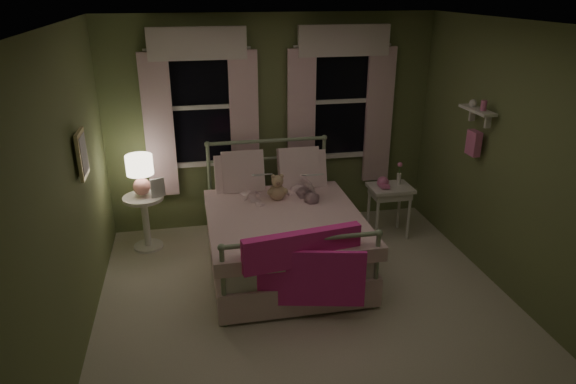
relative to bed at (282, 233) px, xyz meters
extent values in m
plane|color=beige|center=(0.10, -0.94, -0.38)|extent=(4.20, 4.20, 0.00)
plane|color=white|center=(0.10, -0.94, 2.22)|extent=(4.20, 4.20, 0.00)
plane|color=olive|center=(0.10, 1.16, 0.92)|extent=(4.00, 0.00, 4.00)
plane|color=olive|center=(0.10, -3.04, 0.92)|extent=(4.00, 0.00, 4.00)
plane|color=olive|center=(-1.90, -0.94, 0.92)|extent=(0.00, 4.20, 4.20)
plane|color=olive|center=(2.10, -0.94, 0.92)|extent=(0.00, 4.20, 4.20)
cube|color=white|center=(0.00, -0.03, 0.04)|extent=(1.44, 1.94, 0.26)
cube|color=white|center=(0.00, -0.03, -0.20)|extent=(1.54, 2.02, 0.30)
cube|color=white|center=(0.00, -0.18, 0.22)|extent=(1.58, 1.75, 0.14)
cylinder|color=#9EB793|center=(-0.69, -0.03, -0.08)|extent=(0.04, 1.90, 0.04)
cylinder|color=#9EB793|center=(0.69, -0.03, -0.08)|extent=(0.04, 1.90, 0.04)
cylinder|color=#9EB793|center=(-0.71, 0.94, 0.19)|extent=(0.04, 0.04, 1.15)
cylinder|color=#9EB793|center=(0.71, 0.94, 0.19)|extent=(0.04, 0.04, 1.15)
sphere|color=#9EB793|center=(-0.71, 0.94, 0.77)|extent=(0.07, 0.07, 0.07)
sphere|color=#9EB793|center=(0.71, 0.94, 0.77)|extent=(0.07, 0.07, 0.07)
cylinder|color=#9EB793|center=(0.00, 0.94, 0.77)|extent=(1.42, 0.04, 0.04)
cylinder|color=#9EB793|center=(0.00, 0.94, 0.55)|extent=(1.38, 0.03, 0.03)
cylinder|color=#9EB793|center=(-0.71, -1.00, 0.02)|extent=(0.04, 0.04, 0.80)
cylinder|color=#9EB793|center=(0.71, -1.00, 0.02)|extent=(0.04, 0.04, 0.80)
sphere|color=#9EB793|center=(-0.71, -1.00, 0.42)|extent=(0.07, 0.07, 0.07)
sphere|color=#9EB793|center=(0.71, -1.00, 0.42)|extent=(0.07, 0.07, 0.07)
cylinder|color=#9EB793|center=(0.00, -1.00, 0.42)|extent=(1.42, 0.04, 0.04)
cube|color=white|center=(-0.38, 0.67, 0.42)|extent=(0.55, 0.32, 0.57)
cube|color=white|center=(0.38, 0.67, 0.42)|extent=(0.55, 0.32, 0.57)
cube|color=white|center=(-0.33, 0.67, 0.50)|extent=(0.48, 0.30, 0.51)
cube|color=white|center=(0.33, 0.67, 0.50)|extent=(0.48, 0.30, 0.51)
cube|color=#FD31A2|center=(0.00, -1.00, 0.34)|extent=(1.10, 0.26, 0.32)
cube|color=#FA30A8|center=(0.00, -1.07, 0.07)|extent=(1.08, 0.27, 0.55)
imported|color=#F7D1DD|center=(-0.28, 0.42, 0.53)|extent=(0.28, 0.22, 0.70)
imported|color=#F7D1DD|center=(0.28, 0.42, 0.58)|extent=(0.43, 0.36, 0.79)
imported|color=beige|center=(-0.28, 0.17, 0.58)|extent=(0.20, 0.12, 0.26)
imported|color=beige|center=(0.28, 0.17, 0.54)|extent=(0.20, 0.12, 0.26)
sphere|color=tan|center=(0.00, 0.27, 0.37)|extent=(0.18, 0.18, 0.18)
sphere|color=tan|center=(0.00, 0.25, 0.51)|extent=(0.13, 0.13, 0.13)
sphere|color=tan|center=(-0.04, 0.25, 0.56)|extent=(0.05, 0.05, 0.05)
sphere|color=tan|center=(0.05, 0.25, 0.56)|extent=(0.05, 0.05, 0.05)
sphere|color=tan|center=(-0.08, 0.24, 0.39)|extent=(0.07, 0.07, 0.07)
sphere|color=tan|center=(0.08, 0.24, 0.39)|extent=(0.07, 0.07, 0.07)
sphere|color=#8C6B51|center=(0.00, 0.20, 0.50)|extent=(0.04, 0.04, 0.04)
cylinder|color=white|center=(-1.48, 0.69, 0.25)|extent=(0.46, 0.46, 0.04)
cylinder|color=white|center=(-1.48, 0.69, -0.06)|extent=(0.08, 0.08, 0.60)
cylinder|color=white|center=(-1.48, 0.69, -0.37)|extent=(0.34, 0.34, 0.03)
sphere|color=tan|center=(-1.48, 0.69, 0.39)|extent=(0.20, 0.20, 0.20)
cylinder|color=pink|center=(-1.48, 0.69, 0.51)|extent=(0.03, 0.03, 0.12)
cylinder|color=#FFEAC6|center=(-1.48, 0.69, 0.65)|extent=(0.30, 0.30, 0.22)
imported|color=beige|center=(-1.38, 0.61, 0.27)|extent=(0.23, 0.27, 0.02)
cube|color=white|center=(1.41, 0.44, 0.25)|extent=(0.50, 0.40, 0.04)
cube|color=white|center=(1.41, 0.44, 0.18)|extent=(0.44, 0.34, 0.08)
cylinder|color=white|center=(1.21, 0.29, -0.07)|extent=(0.04, 0.04, 0.60)
cylinder|color=white|center=(1.61, 0.29, -0.07)|extent=(0.04, 0.04, 0.60)
cylinder|color=white|center=(1.21, 0.59, -0.07)|extent=(0.04, 0.04, 0.60)
cylinder|color=white|center=(1.61, 0.59, -0.07)|extent=(0.04, 0.04, 0.60)
sphere|color=pink|center=(1.31, 0.44, 0.33)|extent=(0.14, 0.14, 0.14)
cube|color=pink|center=(1.31, 0.35, 0.31)|extent=(0.11, 0.07, 0.04)
cylinder|color=white|center=(1.53, 0.49, 0.34)|extent=(0.05, 0.05, 0.14)
cylinder|color=#4C7F3F|center=(1.53, 0.49, 0.45)|extent=(0.01, 0.01, 0.12)
sphere|color=pink|center=(1.53, 0.49, 0.52)|extent=(0.06, 0.06, 0.06)
cube|color=black|center=(-0.75, 1.15, 1.17)|extent=(0.76, 0.02, 1.35)
cube|color=white|center=(-0.75, 1.13, 1.87)|extent=(0.84, 0.05, 0.06)
cube|color=white|center=(-0.75, 1.13, 0.47)|extent=(0.84, 0.05, 0.06)
cube|color=white|center=(-1.15, 1.13, 1.17)|extent=(0.06, 0.05, 1.40)
cube|color=white|center=(-0.35, 1.13, 1.17)|extent=(0.06, 0.05, 1.40)
cube|color=white|center=(-0.75, 1.13, 1.17)|extent=(0.76, 0.04, 0.05)
cube|color=white|center=(-1.25, 1.08, 0.97)|extent=(0.34, 0.06, 1.70)
cube|color=white|center=(-0.25, 1.08, 0.97)|extent=(0.34, 0.06, 1.70)
cube|color=white|center=(-0.75, 1.06, 1.90)|extent=(1.10, 0.08, 0.36)
cylinder|color=white|center=(-0.75, 1.10, 1.84)|extent=(1.20, 0.03, 0.03)
cube|color=black|center=(0.95, 1.15, 1.17)|extent=(0.76, 0.02, 1.35)
cube|color=white|center=(0.95, 1.13, 1.87)|extent=(0.84, 0.05, 0.06)
cube|color=white|center=(0.95, 1.13, 0.47)|extent=(0.84, 0.05, 0.06)
cube|color=white|center=(0.55, 1.13, 1.17)|extent=(0.06, 0.05, 1.40)
cube|color=white|center=(1.35, 1.13, 1.17)|extent=(0.06, 0.05, 1.40)
cube|color=white|center=(0.95, 1.13, 1.17)|extent=(0.76, 0.04, 0.05)
cube|color=white|center=(0.45, 1.08, 0.97)|extent=(0.34, 0.06, 1.70)
cube|color=white|center=(1.45, 1.08, 0.97)|extent=(0.34, 0.06, 1.70)
cube|color=white|center=(0.95, 1.06, 1.90)|extent=(1.10, 0.08, 0.36)
cylinder|color=white|center=(0.95, 1.10, 1.84)|extent=(1.20, 0.03, 0.03)
cube|color=white|center=(1.99, -0.24, 1.32)|extent=(0.15, 0.50, 0.03)
cube|color=white|center=(2.03, -0.39, 1.24)|extent=(0.06, 0.03, 0.14)
cube|color=white|center=(2.03, -0.09, 1.24)|extent=(0.06, 0.03, 0.14)
cylinder|color=pink|center=(1.99, -0.34, 1.39)|extent=(0.06, 0.06, 0.10)
sphere|color=white|center=(1.99, -0.14, 1.37)|extent=(0.08, 0.08, 0.08)
cube|color=pink|center=(2.00, -0.24, 0.97)|extent=(0.08, 0.18, 0.26)
cube|color=beige|center=(-1.85, -0.34, 1.12)|extent=(0.03, 0.32, 0.42)
cube|color=silver|center=(-1.83, -0.34, 1.12)|extent=(0.01, 0.25, 0.34)
camera|label=1|loc=(-0.91, -4.92, 2.50)|focal=32.00mm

